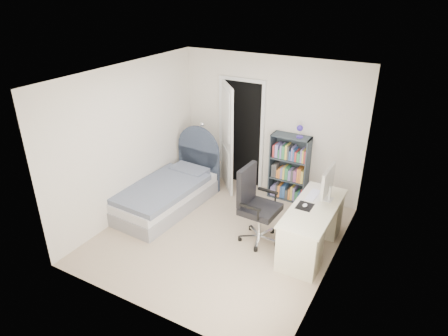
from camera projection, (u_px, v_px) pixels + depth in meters
The scene contains 8 objects.
room_shell at pixel (220, 162), 5.73m from camera, with size 3.50×3.70×2.60m.
door at pixel (232, 135), 7.35m from camera, with size 0.92×0.65×2.06m.
bed at pixel (169, 192), 6.95m from camera, with size 1.03×2.02×1.22m.
nightstand at pixel (208, 167), 7.69m from camera, with size 0.36×0.36×0.54m.
floor_lamp at pixel (202, 161), 7.52m from camera, with size 0.19×0.19×1.31m.
bookcase at pixel (289, 170), 7.09m from camera, with size 0.68×0.29×1.43m.
desk at pixel (312, 226), 5.77m from camera, with size 0.60×1.49×1.22m.
office_chair at pixel (255, 201), 5.91m from camera, with size 0.61×0.63×1.19m.
Camera 1 is at (2.59, -4.52, 3.63)m, focal length 32.00 mm.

